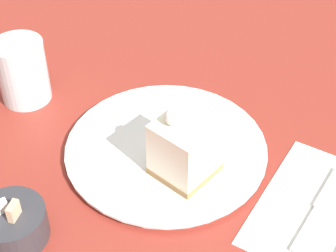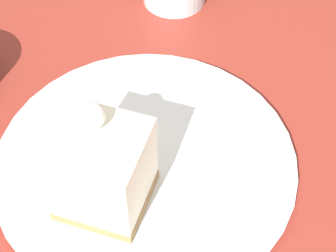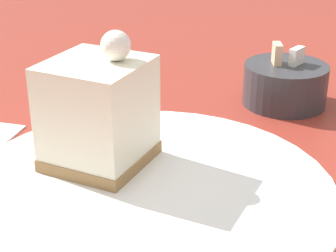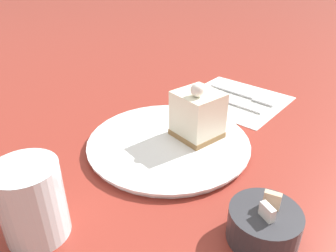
{
  "view_description": "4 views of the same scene",
  "coord_description": "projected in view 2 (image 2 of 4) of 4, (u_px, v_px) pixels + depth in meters",
  "views": [
    {
      "loc": [
        -0.32,
        0.5,
        0.57
      ],
      "look_at": [
        -0.0,
        0.02,
        0.05
      ],
      "focal_mm": 60.0,
      "sensor_mm": 36.0,
      "label": 1
    },
    {
      "loc": [
        -0.3,
        -0.05,
        0.45
      ],
      "look_at": [
        0.01,
        0.0,
        0.05
      ],
      "focal_mm": 60.0,
      "sensor_mm": 36.0,
      "label": 2
    },
    {
      "loc": [
        0.13,
        -0.32,
        0.23
      ],
      "look_at": [
        0.02,
        0.03,
        0.06
      ],
      "focal_mm": 60.0,
      "sensor_mm": 36.0,
      "label": 3
    },
    {
      "loc": [
        0.37,
        0.36,
        0.32
      ],
      "look_at": [
        0.01,
        0.03,
        0.05
      ],
      "focal_mm": 35.0,
      "sensor_mm": 36.0,
      "label": 4
    }
  ],
  "objects": [
    {
      "name": "plate",
      "position": [
        146.0,
        160.0,
        0.54
      ],
      "size": [
        0.29,
        0.29,
        0.01
      ],
      "color": "white",
      "rests_on": "ground_plane"
    },
    {
      "name": "cake_slice",
      "position": [
        102.0,
        169.0,
        0.47
      ],
      "size": [
        0.08,
        0.09,
        0.11
      ],
      "rotation": [
        0.0,
        0.0,
        -0.14
      ],
      "color": "#9E7547",
      "rests_on": "plate"
    },
    {
      "name": "ground_plane",
      "position": [
        168.0,
        170.0,
        0.54
      ],
      "size": [
        4.0,
        4.0,
        0.0
      ],
      "primitive_type": "plane",
      "color": "maroon"
    }
  ]
}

